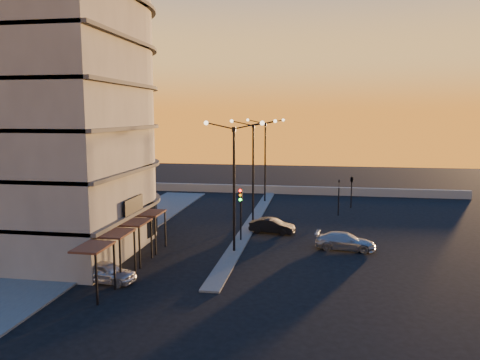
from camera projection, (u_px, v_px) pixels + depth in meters
The scene contains 14 objects.
ground at pixel (234, 252), 34.04m from camera, with size 120.00×120.00×0.00m, color black.
sidewalk_west at pixel (121, 232), 39.64m from camera, with size 5.00×40.00×0.12m, color #4C4C49.
median at pixel (253, 221), 43.80m from camera, with size 1.20×36.00×0.12m, color #4C4C49.
parapet at pixel (286, 190), 59.05m from camera, with size 44.00×0.50×1.00m, color gray.
building at pixel (49, 88), 34.70m from camera, with size 14.35×17.08×25.00m.
streetlamp_near at pixel (234, 176), 33.27m from camera, with size 4.32×0.32×9.51m.
streetlamp_mid at pixel (253, 162), 43.04m from camera, with size 4.32×0.32×9.51m.
streetlamp_far at pixel (265, 153), 52.81m from camera, with size 4.32×0.32×9.51m.
traffic_light_main at pixel (241, 206), 36.45m from camera, with size 0.28×0.44×4.25m.
signal_east_a at pixel (339, 196), 46.15m from camera, with size 0.13×0.16×3.60m.
signal_east_b at pixel (352, 180), 49.66m from camera, with size 0.42×1.99×3.60m.
car_hatchback at pixel (105, 272), 27.84m from camera, with size 1.49×3.71×1.27m, color #B6B7BE.
car_sedan at pixel (272, 226), 39.43m from camera, with size 1.32×3.78×1.25m, color black.
car_wagon at pixel (345, 241), 34.60m from camera, with size 1.78×4.39×1.27m, color #93969A.
Camera 1 is at (5.83, -32.47, 9.91)m, focal length 35.00 mm.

